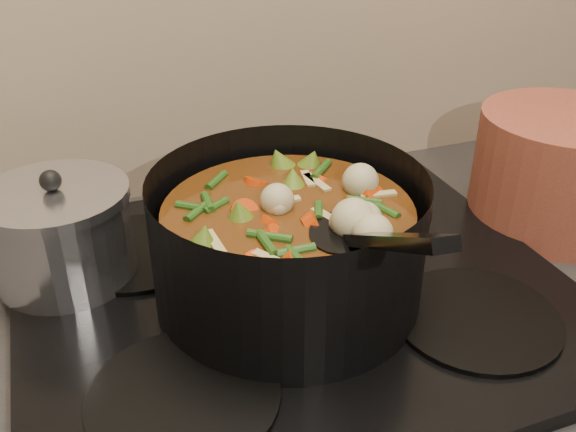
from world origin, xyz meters
name	(u,v)px	position (x,y,z in m)	size (l,w,h in m)	color
stovetop	(294,290)	(0.00, 1.93, 0.92)	(0.62, 0.54, 0.03)	black
stockpot	(288,243)	(-0.01, 1.91, 1.00)	(0.37, 0.44, 0.22)	black
saucepan	(61,233)	(-0.24, 2.04, 0.99)	(0.17, 0.17, 0.14)	silver
terracotta_crock	(558,170)	(0.40, 1.97, 0.99)	(0.23, 0.23, 0.16)	brown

